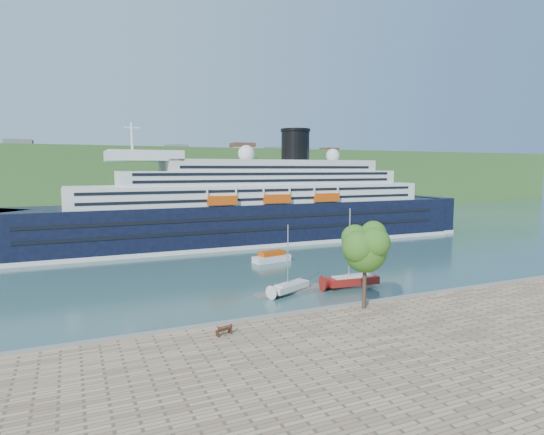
{
  "coord_description": "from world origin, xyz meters",
  "views": [
    {
      "loc": [
        -29.25,
        -41.55,
        16.18
      ],
      "look_at": [
        2.61,
        30.0,
        7.77
      ],
      "focal_mm": 30.0,
      "sensor_mm": 36.0,
      "label": 1
    }
  ],
  "objects": [
    {
      "name": "ground",
      "position": [
        0.0,
        0.0,
        0.0
      ],
      "size": [
        400.0,
        400.0,
        0.0
      ],
      "primitive_type": "plane",
      "color": "#2D504D",
      "rests_on": "ground"
    },
    {
      "name": "far_hillside",
      "position": [
        0.0,
        145.0,
        12.0
      ],
      "size": [
        400.0,
        50.0,
        24.0
      ],
      "primitive_type": "cube",
      "color": "#305723",
      "rests_on": "ground"
    },
    {
      "name": "quay_coping",
      "position": [
        0.0,
        -0.2,
        1.15
      ],
      "size": [
        220.0,
        0.5,
        0.3
      ],
      "primitive_type": "cube",
      "color": "slate",
      "rests_on": "promenade"
    },
    {
      "name": "cruise_ship",
      "position": [
        5.76,
        50.69,
        12.59
      ],
      "size": [
        112.17,
        16.45,
        25.19
      ],
      "primitive_type": null,
      "rotation": [
        0.0,
        0.0,
        -0.0
      ],
      "color": "black",
      "rests_on": "ground"
    },
    {
      "name": "park_bench",
      "position": [
        -16.92,
        -2.96,
        1.51
      ],
      "size": [
        1.71,
        1.02,
        1.03
      ],
      "primitive_type": null,
      "rotation": [
        0.0,
        0.0,
        0.24
      ],
      "color": "#492415",
      "rests_on": "promenade"
    },
    {
      "name": "promenade_tree",
      "position": [
        -0.4,
        -1.5,
        6.18
      ],
      "size": [
        6.25,
        6.25,
        10.35
      ],
      "primitive_type": null,
      "color": "#2D641A",
      "rests_on": "promenade"
    },
    {
      "name": "floating_pontoon",
      "position": [
        -0.18,
        11.09,
        0.18
      ],
      "size": [
        16.48,
        3.76,
        0.36
      ],
      "primitive_type": null,
      "rotation": [
        0.0,
        0.0,
        0.11
      ],
      "color": "#66615B",
      "rests_on": "ground"
    },
    {
      "name": "sailboat_white_near",
      "position": [
        -3.59,
        10.32,
        4.33
      ],
      "size": [
        6.87,
        4.53,
        8.67
      ],
      "primitive_type": null,
      "rotation": [
        0.0,
        0.0,
        0.44
      ],
      "color": "silver",
      "rests_on": "ground"
    },
    {
      "name": "sailboat_red",
      "position": [
        5.27,
        9.14,
        5.22
      ],
      "size": [
        8.23,
        2.86,
        10.45
      ],
      "primitive_type": null,
      "rotation": [
        0.0,
        0.0,
        -0.08
      ],
      "color": "maroon",
      "rests_on": "ground"
    },
    {
      "name": "tender_launch",
      "position": [
        2.49,
        29.87,
        0.96
      ],
      "size": [
        7.26,
        3.73,
        1.91
      ],
      "primitive_type": null,
      "rotation": [
        0.0,
        0.0,
        0.2
      ],
      "color": "#C7460B",
      "rests_on": "ground"
    }
  ]
}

